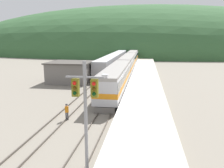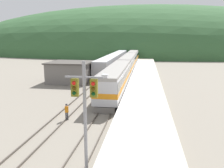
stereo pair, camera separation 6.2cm
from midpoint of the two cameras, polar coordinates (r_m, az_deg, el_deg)
name	(u,v)px [view 1 (the left image)]	position (r m, az deg, el deg)	size (l,w,h in m)	color
track_main	(133,62)	(77.75, 5.52, 5.71)	(1.52, 180.00, 0.16)	#4C443D
track_siding	(121,62)	(78.11, 2.35, 5.78)	(1.52, 180.00, 0.16)	#4C443D
platform	(145,69)	(57.72, 8.63, 3.94)	(5.45, 140.00, 1.02)	#BCB5A5
distant_hills	(139,52)	(133.79, 6.95, 8.19)	(230.57, 103.76, 53.08)	#335B33
station_shed	(71,72)	(42.82, -10.80, 3.13)	(8.17, 7.20, 3.94)	slate
express_train_lead_car	(116,79)	(33.49, 1.10, 1.39)	(2.99, 20.32, 4.45)	black
carriage_second	(128,63)	(55.35, 4.19, 5.50)	(2.98, 21.84, 4.09)	black
carriage_third	(133,56)	(77.92, 5.57, 7.31)	(2.98, 21.84, 4.09)	black
carriage_fourth	(136,52)	(100.56, 6.33, 8.30)	(2.98, 21.84, 4.09)	black
carriage_fifth	(138,50)	(123.24, 6.81, 8.93)	(2.98, 21.84, 4.09)	black
siding_train	(115,60)	(63.49, 0.86, 6.19)	(2.90, 46.09, 4.00)	black
signal_mast_main	(85,104)	(12.55, -7.13, -5.24)	(2.20, 0.42, 7.10)	gray
track_worker	(67,111)	(23.12, -11.81, -6.92)	(0.42, 0.36, 1.71)	#2D2D33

